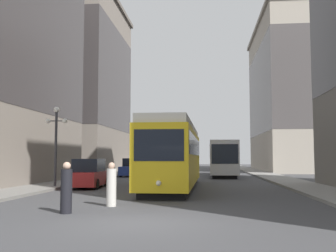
{
  "coord_description": "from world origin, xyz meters",
  "views": [
    {
      "loc": [
        1.95,
        -11.46,
        1.91
      ],
      "look_at": [
        -0.01,
        8.51,
        3.51
      ],
      "focal_mm": 42.1,
      "sensor_mm": 36.0,
      "label": 1
    }
  ],
  "objects_px": {
    "transit_bus": "(223,157)",
    "parked_car_left_mid": "(89,174)",
    "parked_car_left_near": "(133,168)",
    "lamp_post_left_near": "(56,133)",
    "pedestrian_crossing_far": "(111,186)",
    "streetcar": "(174,154)",
    "pedestrian_crossing_near": "(66,189)"
  },
  "relations": [
    {
      "from": "pedestrian_crossing_near",
      "to": "pedestrian_crossing_far",
      "type": "relative_size",
      "value": 1.02
    },
    {
      "from": "transit_bus",
      "to": "parked_car_left_mid",
      "type": "distance_m",
      "value": 18.58
    },
    {
      "from": "parked_car_left_near",
      "to": "parked_car_left_mid",
      "type": "height_order",
      "value": "same"
    },
    {
      "from": "parked_car_left_near",
      "to": "parked_car_left_mid",
      "type": "xyz_separation_m",
      "value": [
        -0.0,
        -15.06,
        -0.0
      ]
    },
    {
      "from": "pedestrian_crossing_far",
      "to": "pedestrian_crossing_near",
      "type": "bearing_deg",
      "value": -179.41
    },
    {
      "from": "streetcar",
      "to": "lamp_post_left_near",
      "type": "height_order",
      "value": "lamp_post_left_near"
    },
    {
      "from": "parked_car_left_mid",
      "to": "pedestrian_crossing_near",
      "type": "bearing_deg",
      "value": -79.65
    },
    {
      "from": "transit_bus",
      "to": "lamp_post_left_near",
      "type": "relative_size",
      "value": 2.5
    },
    {
      "from": "parked_car_left_mid",
      "to": "lamp_post_left_near",
      "type": "distance_m",
      "value": 3.29
    },
    {
      "from": "pedestrian_crossing_near",
      "to": "pedestrian_crossing_far",
      "type": "bearing_deg",
      "value": -60.75
    },
    {
      "from": "transit_bus",
      "to": "parked_car_left_mid",
      "type": "relative_size",
      "value": 2.69
    },
    {
      "from": "parked_car_left_mid",
      "to": "lamp_post_left_near",
      "type": "height_order",
      "value": "lamp_post_left_near"
    },
    {
      "from": "streetcar",
      "to": "pedestrian_crossing_near",
      "type": "distance_m",
      "value": 11.63
    },
    {
      "from": "streetcar",
      "to": "transit_bus",
      "type": "xyz_separation_m",
      "value": [
        3.61,
        16.21,
        -0.15
      ]
    },
    {
      "from": "parked_car_left_near",
      "to": "pedestrian_crossing_far",
      "type": "relative_size",
      "value": 2.87
    },
    {
      "from": "transit_bus",
      "to": "pedestrian_crossing_far",
      "type": "xyz_separation_m",
      "value": [
        -5.36,
        -25.33,
        -1.15
      ]
    },
    {
      "from": "pedestrian_crossing_near",
      "to": "parked_car_left_near",
      "type": "bearing_deg",
      "value": -28.14
    },
    {
      "from": "parked_car_left_mid",
      "to": "parked_car_left_near",
      "type": "bearing_deg",
      "value": 87.1
    },
    {
      "from": "pedestrian_crossing_far",
      "to": "parked_car_left_near",
      "type": "bearing_deg",
      "value": 36.15
    },
    {
      "from": "pedestrian_crossing_far",
      "to": "lamp_post_left_near",
      "type": "relative_size",
      "value": 0.35
    },
    {
      "from": "streetcar",
      "to": "transit_bus",
      "type": "height_order",
      "value": "streetcar"
    },
    {
      "from": "streetcar",
      "to": "pedestrian_crossing_near",
      "type": "xyz_separation_m",
      "value": [
        -2.8,
        -11.21,
        -1.28
      ]
    },
    {
      "from": "parked_car_left_near",
      "to": "pedestrian_crossing_far",
      "type": "bearing_deg",
      "value": -79.07
    },
    {
      "from": "transit_bus",
      "to": "pedestrian_crossing_far",
      "type": "height_order",
      "value": "transit_bus"
    },
    {
      "from": "streetcar",
      "to": "pedestrian_crossing_near",
      "type": "bearing_deg",
      "value": -103.31
    },
    {
      "from": "pedestrian_crossing_near",
      "to": "lamp_post_left_near",
      "type": "height_order",
      "value": "lamp_post_left_near"
    },
    {
      "from": "transit_bus",
      "to": "pedestrian_crossing_far",
      "type": "bearing_deg",
      "value": -101.4
    },
    {
      "from": "lamp_post_left_near",
      "to": "streetcar",
      "type": "bearing_deg",
      "value": 5.72
    },
    {
      "from": "streetcar",
      "to": "lamp_post_left_near",
      "type": "distance_m",
      "value": 7.5
    },
    {
      "from": "pedestrian_crossing_near",
      "to": "lamp_post_left_near",
      "type": "xyz_separation_m",
      "value": [
        -4.54,
        10.48,
        2.6
      ]
    },
    {
      "from": "parked_car_left_near",
      "to": "pedestrian_crossing_far",
      "type": "xyz_separation_m",
      "value": [
        3.7,
        -24.2,
        -0.05
      ]
    },
    {
      "from": "parked_car_left_near",
      "to": "pedestrian_crossing_near",
      "type": "bearing_deg",
      "value": -82.03
    }
  ]
}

